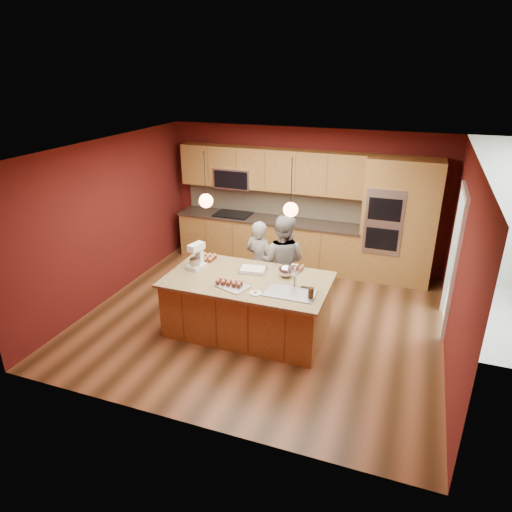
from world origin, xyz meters
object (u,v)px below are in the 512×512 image
at_px(island, 249,305).
at_px(mixing_bowl, 286,271).
at_px(person_right, 282,262).
at_px(stand_mixer, 197,258).
at_px(person_left, 260,263).

bearing_deg(island, mixing_bowl, 28.32).
bearing_deg(person_right, stand_mixer, 37.26).
height_order(island, stand_mixer, stand_mixer).
relative_size(island, person_left, 1.64).
relative_size(stand_mixer, mixing_bowl, 1.72).
bearing_deg(mixing_bowl, person_right, 111.14).
distance_m(island, mixing_bowl, 0.76).
bearing_deg(stand_mixer, mixing_bowl, 22.15).
bearing_deg(person_right, mixing_bowl, 111.74).
xyz_separation_m(person_right, stand_mixer, (-1.12, -0.83, 0.25)).
distance_m(person_right, stand_mixer, 1.42).
bearing_deg(mixing_bowl, person_left, 134.41).
xyz_separation_m(island, person_left, (-0.16, 0.93, 0.28)).
bearing_deg(stand_mixer, person_right, 51.69).
height_order(island, mixing_bowl, island).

